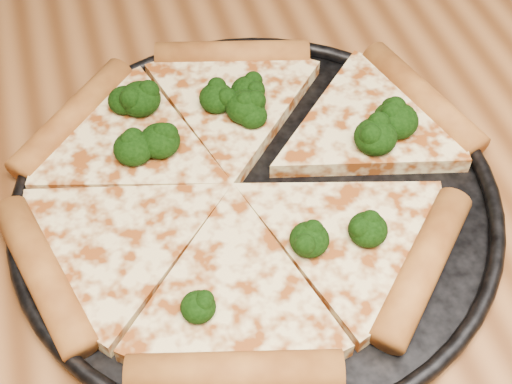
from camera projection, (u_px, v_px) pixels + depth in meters
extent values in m
cube|color=brown|center=(443.00, 299.00, 0.52)|extent=(1.20, 0.90, 0.04)
cylinder|color=black|center=(256.00, 203.00, 0.55)|extent=(0.36, 0.36, 0.01)
torus|color=black|center=(256.00, 197.00, 0.54)|extent=(0.37, 0.37, 0.01)
cylinder|color=#BC6F2F|center=(422.00, 98.00, 0.60)|extent=(0.06, 0.14, 0.03)
cylinder|color=#BC6F2F|center=(232.00, 55.00, 0.64)|extent=(0.14, 0.06, 0.03)
cylinder|color=#BC6F2F|center=(73.00, 118.00, 0.59)|extent=(0.11, 0.11, 0.03)
cylinder|color=#BC6F2F|center=(43.00, 274.00, 0.49)|extent=(0.06, 0.14, 0.03)
cylinder|color=#BC6F2F|center=(235.00, 372.00, 0.45)|extent=(0.14, 0.06, 0.03)
cylinder|color=#BC6F2F|center=(423.00, 266.00, 0.50)|extent=(0.11, 0.11, 0.03)
ellipsoid|color=black|center=(252.00, 116.00, 0.58)|extent=(0.02, 0.02, 0.02)
ellipsoid|color=black|center=(140.00, 99.00, 0.58)|extent=(0.03, 0.03, 0.03)
ellipsoid|color=black|center=(133.00, 148.00, 0.55)|extent=(0.03, 0.03, 0.02)
ellipsoid|color=black|center=(391.00, 117.00, 0.57)|extent=(0.03, 0.03, 0.02)
ellipsoid|color=black|center=(217.00, 98.00, 0.59)|extent=(0.03, 0.03, 0.02)
ellipsoid|color=black|center=(397.00, 121.00, 0.57)|extent=(0.03, 0.03, 0.03)
ellipsoid|color=black|center=(198.00, 307.00, 0.47)|extent=(0.02, 0.02, 0.02)
ellipsoid|color=black|center=(245.00, 107.00, 0.58)|extent=(0.03, 0.03, 0.02)
ellipsoid|color=black|center=(125.00, 100.00, 0.58)|extent=(0.03, 0.03, 0.02)
ellipsoid|color=black|center=(376.00, 137.00, 0.56)|extent=(0.03, 0.03, 0.03)
ellipsoid|color=black|center=(368.00, 229.00, 0.50)|extent=(0.03, 0.03, 0.02)
ellipsoid|color=black|center=(248.00, 91.00, 0.59)|extent=(0.03, 0.03, 0.02)
ellipsoid|color=black|center=(160.00, 141.00, 0.55)|extent=(0.03, 0.03, 0.02)
ellipsoid|color=black|center=(309.00, 239.00, 0.50)|extent=(0.03, 0.03, 0.02)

